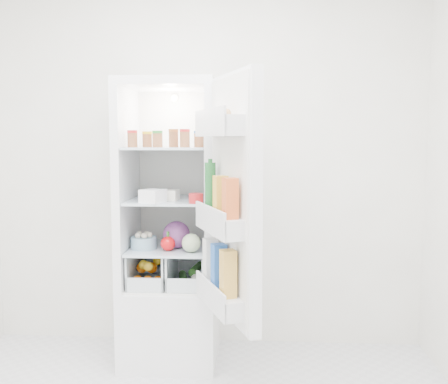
# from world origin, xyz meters

# --- Properties ---
(room_walls) EXTENTS (3.02, 3.02, 2.61)m
(room_walls) POSITION_xyz_m (0.00, 0.00, 1.59)
(room_walls) COLOR silver
(room_walls) RESTS_ON ground
(refrigerator) EXTENTS (0.60, 0.60, 1.80)m
(refrigerator) POSITION_xyz_m (-0.20, 1.25, 0.67)
(refrigerator) COLOR white
(refrigerator) RESTS_ON ground
(shelf_low) EXTENTS (0.49, 0.53, 0.01)m
(shelf_low) POSITION_xyz_m (-0.20, 1.19, 0.74)
(shelf_low) COLOR silver
(shelf_low) RESTS_ON refrigerator
(shelf_mid) EXTENTS (0.49, 0.53, 0.02)m
(shelf_mid) POSITION_xyz_m (-0.20, 1.19, 1.05)
(shelf_mid) COLOR silver
(shelf_mid) RESTS_ON refrigerator
(shelf_top) EXTENTS (0.49, 0.53, 0.02)m
(shelf_top) POSITION_xyz_m (-0.20, 1.19, 1.38)
(shelf_top) COLOR silver
(shelf_top) RESTS_ON refrigerator
(crisper_left) EXTENTS (0.23, 0.46, 0.22)m
(crisper_left) POSITION_xyz_m (-0.32, 1.19, 0.61)
(crisper_left) COLOR silver
(crisper_left) RESTS_ON refrigerator
(crisper_right) EXTENTS (0.23, 0.46, 0.22)m
(crisper_right) POSITION_xyz_m (-0.08, 1.19, 0.61)
(crisper_right) COLOR silver
(crisper_right) RESTS_ON refrigerator
(condiment_jars) EXTENTS (0.46, 0.16, 0.08)m
(condiment_jars) POSITION_xyz_m (-0.20, 1.07, 1.43)
(condiment_jars) COLOR #B21919
(condiment_jars) RESTS_ON shelf_top
(squeeze_bottle) EXTENTS (0.06, 0.06, 0.16)m
(squeeze_bottle) POSITION_xyz_m (0.01, 1.32, 1.47)
(squeeze_bottle) COLOR silver
(squeeze_bottle) RESTS_ON shelf_top
(tub_white) EXTENTS (0.16, 0.16, 0.08)m
(tub_white) POSITION_xyz_m (-0.27, 0.99, 1.10)
(tub_white) COLOR white
(tub_white) RESTS_ON shelf_mid
(tub_cream) EXTENTS (0.12, 0.12, 0.06)m
(tub_cream) POSITION_xyz_m (-0.19, 1.12, 1.09)
(tub_cream) COLOR white
(tub_cream) RESTS_ON shelf_mid
(tin_red) EXTENTS (0.10, 0.10, 0.06)m
(tin_red) POSITION_xyz_m (-0.01, 0.97, 1.09)
(tin_red) COLOR red
(tin_red) RESTS_ON shelf_mid
(foil_tray) EXTENTS (0.17, 0.12, 0.04)m
(foil_tray) POSITION_xyz_m (-0.27, 1.27, 1.08)
(foil_tray) COLOR white
(foil_tray) RESTS_ON shelf_mid
(red_cabbage) EXTENTS (0.17, 0.17, 0.17)m
(red_cabbage) POSITION_xyz_m (-0.15, 1.15, 0.83)
(red_cabbage) COLOR #5A1F55
(red_cabbage) RESTS_ON shelf_low
(bell_pepper) EXTENTS (0.09, 0.09, 0.09)m
(bell_pepper) POSITION_xyz_m (-0.19, 1.06, 0.79)
(bell_pepper) COLOR red
(bell_pepper) RESTS_ON shelf_low
(mushroom_bowl) EXTENTS (0.19, 0.19, 0.08)m
(mushroom_bowl) POSITION_xyz_m (-0.36, 1.11, 0.79)
(mushroom_bowl) COLOR #83ADC4
(mushroom_bowl) RESTS_ON shelf_low
(salad_bag) EXTENTS (0.11, 0.11, 0.11)m
(salad_bag) POSITION_xyz_m (-0.04, 1.03, 0.80)
(salad_bag) COLOR #B1C695
(salad_bag) RESTS_ON shelf_low
(citrus_pile) EXTENTS (0.20, 0.24, 0.16)m
(citrus_pile) POSITION_xyz_m (-0.33, 1.12, 0.59)
(citrus_pile) COLOR orange
(citrus_pile) RESTS_ON refrigerator
(veg_pile) EXTENTS (0.16, 0.30, 0.10)m
(veg_pile) POSITION_xyz_m (-0.07, 1.18, 0.56)
(veg_pile) COLOR #1F4416
(veg_pile) RESTS_ON refrigerator
(fridge_door) EXTENTS (0.36, 0.58, 1.30)m
(fridge_door) POSITION_xyz_m (0.21, 0.63, 1.09)
(fridge_door) COLOR white
(fridge_door) RESTS_ON refrigerator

